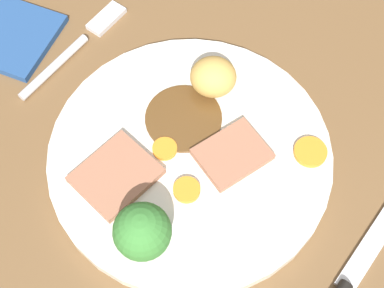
{
  "coord_description": "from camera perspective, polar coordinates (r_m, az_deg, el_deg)",
  "views": [
    {
      "loc": [
        11.9,
        -18.69,
        50.0
      ],
      "look_at": [
        -2.13,
        0.32,
        6.0
      ],
      "focal_mm": 51.22,
      "sensor_mm": 36.0,
      "label": 1
    }
  ],
  "objects": [
    {
      "name": "meat_slice_main",
      "position": [
        0.5,
        4.22,
        -1.06
      ],
      "size": [
        6.68,
        7.46,
        0.8
      ],
      "primitive_type": "cube",
      "rotation": [
        0.0,
        0.0,
        1.23
      ],
      "color": "#9E664C",
      "rests_on": "dinner_plate"
    },
    {
      "name": "fork",
      "position": [
        0.6,
        -11.97,
        9.91
      ],
      "size": [
        2.03,
        15.26,
        0.9
      ],
      "rotation": [
        0.0,
        0.0,
        1.56
      ],
      "color": "silver",
      "rests_on": "dining_table"
    },
    {
      "name": "dining_table",
      "position": [
        0.53,
        1.65,
        -3.6
      ],
      "size": [
        120.0,
        84.0,
        3.6
      ],
      "primitive_type": "cube",
      "color": "brown",
      "rests_on": "ground"
    },
    {
      "name": "broccoli_floret",
      "position": [
        0.45,
        -5.39,
        -8.95
      ],
      "size": [
        4.84,
        4.84,
        5.35
      ],
      "color": "#8CB766",
      "rests_on": "dinner_plate"
    },
    {
      "name": "meat_slice_under",
      "position": [
        0.5,
        -7.93,
        -3.24
      ],
      "size": [
        6.73,
        7.57,
        0.8
      ],
      "primitive_type": "cube",
      "rotation": [
        0.0,
        0.0,
        1.44
      ],
      "color": "#9E664C",
      "rests_on": "dinner_plate"
    },
    {
      "name": "gravy_pool",
      "position": [
        0.52,
        -0.89,
        2.71
      ],
      "size": [
        7.39,
        7.39,
        0.3
      ],
      "primitive_type": "cylinder",
      "color": "#563819",
      "rests_on": "dinner_plate"
    },
    {
      "name": "carrot_coin_back",
      "position": [
        0.51,
        -2.86,
        -0.5
      ],
      "size": [
        2.31,
        2.31,
        0.42
      ],
      "primitive_type": "cylinder",
      "color": "orange",
      "rests_on": "dinner_plate"
    },
    {
      "name": "carrot_coin_front",
      "position": [
        0.52,
        12.22,
        -0.8
      ],
      "size": [
        3.08,
        3.08,
        0.51
      ],
      "primitive_type": "cylinder",
      "color": "orange",
      "rests_on": "dinner_plate"
    },
    {
      "name": "folded_napkin",
      "position": [
        0.63,
        -19.12,
        10.85
      ],
      "size": [
        12.87,
        11.41,
        0.8
      ],
      "primitive_type": "cube",
      "rotation": [
        0.0,
        0.0,
        0.25
      ],
      "color": "navy",
      "rests_on": "dining_table"
    },
    {
      "name": "carrot_coin_side",
      "position": [
        0.49,
        -0.57,
        -4.78
      ],
      "size": [
        2.45,
        2.45,
        0.54
      ],
      "primitive_type": "cylinder",
      "color": "orange",
      "rests_on": "dinner_plate"
    },
    {
      "name": "roast_potato_left",
      "position": [
        0.53,
        2.23,
        7.0
      ],
      "size": [
        6.02,
        5.92,
        3.82
      ],
      "primitive_type": "ellipsoid",
      "rotation": [
        0.0,
        0.0,
        0.59
      ],
      "color": "tan",
      "rests_on": "dinner_plate"
    },
    {
      "name": "dinner_plate",
      "position": [
        0.51,
        0.0,
        -0.9
      ],
      "size": [
        26.49,
        26.49,
        1.4
      ],
      "primitive_type": "cylinder",
      "color": "silver",
      "rests_on": "dining_table"
    }
  ]
}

